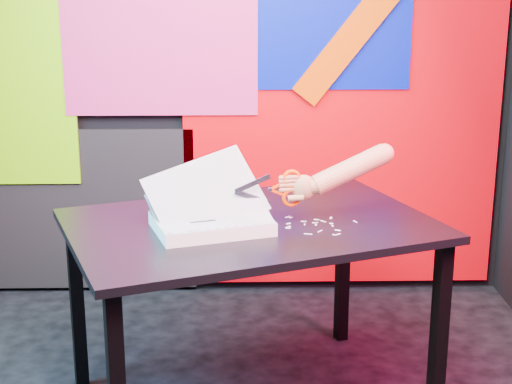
{
  "coord_description": "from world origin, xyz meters",
  "views": [
    {
      "loc": [
        0.14,
        -2.41,
        1.64
      ],
      "look_at": [
        0.19,
        0.31,
        0.87
      ],
      "focal_mm": 55.0,
      "sensor_mm": 36.0,
      "label": 1
    }
  ],
  "objects": [
    {
      "name": "room",
      "position": [
        0.0,
        0.0,
        1.35
      ],
      "size": [
        3.01,
        3.01,
        2.71
      ],
      "color": "black",
      "rests_on": "ground"
    },
    {
      "name": "backdrop",
      "position": [
        0.06,
        1.46,
        0.96
      ],
      "size": [
        2.88,
        0.05,
        2.08
      ],
      "color": "#D50009",
      "rests_on": "ground"
    },
    {
      "name": "printout_stack",
      "position": [
        0.03,
        0.24,
        0.78
      ],
      "size": [
        0.49,
        0.4,
        0.3
      ],
      "rotation": [
        0.0,
        0.0,
        0.31
      ],
      "color": "beige",
      "rests_on": "work_table"
    },
    {
      "name": "hand_forearm",
      "position": [
        0.51,
        0.35,
        0.93
      ],
      "size": [
        0.42,
        0.13,
        0.2
      ],
      "rotation": [
        0.0,
        0.0,
        0.2
      ],
      "color": "#A77047",
      "rests_on": "work_table"
    },
    {
      "name": "work_table",
      "position": [
        0.17,
        0.33,
        0.67
      ],
      "size": [
        1.53,
        1.27,
        0.75
      ],
      "rotation": [
        0.0,
        0.0,
        0.36
      ],
      "color": "black",
      "rests_on": "ground"
    },
    {
      "name": "paper_clippings",
      "position": [
        0.4,
        0.29,
        0.75
      ],
      "size": [
        0.27,
        0.23,
        0.0
      ],
      "color": "silver",
      "rests_on": "work_table"
    },
    {
      "name": "scissors",
      "position": [
        0.3,
        0.31,
        0.88
      ],
      "size": [
        0.24,
        0.06,
        0.14
      ],
      "rotation": [
        0.0,
        0.0,
        0.2
      ],
      "color": "silver",
      "rests_on": "printout_stack"
    }
  ]
}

